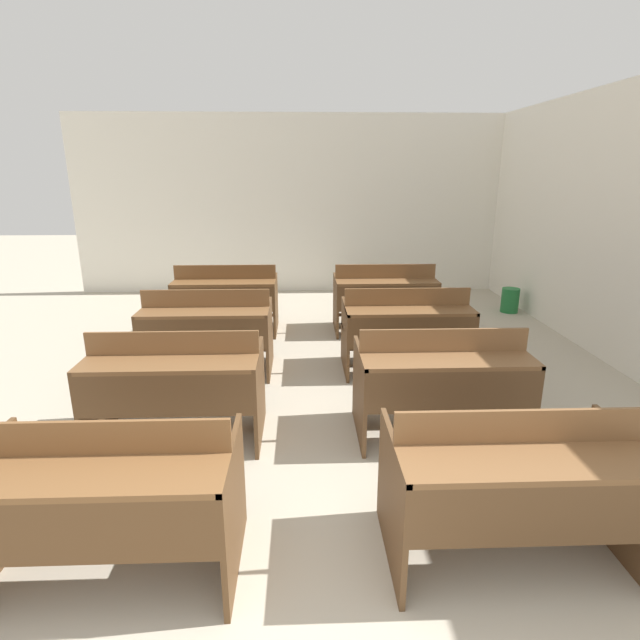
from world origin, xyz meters
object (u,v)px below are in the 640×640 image
object	(u,v)px
bench_front_left	(105,496)
bench_front_right	(514,482)
bench_back_right	(385,296)
wastepaper_bin	(510,300)
bench_second_left	(176,383)
bench_second_right	(441,380)
bench_third_right	(406,327)
bench_back_left	(226,297)
bench_third_left	(207,329)

from	to	relation	value
bench_front_left	bench_front_right	bearing A→B (deg)	1.02
bench_back_right	wastepaper_bin	size ratio (longest dim) A/B	3.57
bench_second_left	bench_second_right	size ratio (longest dim) A/B	1.00
bench_front_left	bench_front_right	xyz separation A→B (m)	(1.98, 0.04, 0.00)
bench_front_left	bench_second_right	size ratio (longest dim) A/B	1.00
bench_second_left	bench_back_right	world-z (taller)	same
bench_third_right	bench_back_left	world-z (taller)	same
bench_front_right	bench_second_right	xyz separation A→B (m)	(-0.02, 1.26, 0.00)
bench_front_left	bench_second_left	distance (m)	1.31
bench_second_left	bench_second_right	bearing A→B (deg)	-0.37
bench_front_right	bench_back_left	size ratio (longest dim) A/B	1.00
bench_second_left	bench_second_right	distance (m)	1.93
bench_front_left	bench_third_right	world-z (taller)	same
bench_front_left	bench_third_right	xyz separation A→B (m)	(1.96, 2.58, 0.00)
bench_second_right	wastepaper_bin	xyz separation A→B (m)	(1.92, 3.37, -0.28)
bench_front_left	bench_third_left	size ratio (longest dim) A/B	1.00
bench_front_left	bench_front_right	size ratio (longest dim) A/B	1.00
bench_front_left	bench_front_right	world-z (taller)	same
bench_second_left	bench_third_right	xyz separation A→B (m)	(1.94, 1.27, 0.00)
bench_front_left	bench_second_right	distance (m)	2.34
bench_back_right	bench_back_left	bearing A→B (deg)	179.29
bench_back_right	wastepaper_bin	xyz separation A→B (m)	(1.92, 0.81, -0.28)
bench_front_right	bench_back_left	bearing A→B (deg)	116.97
bench_front_right	wastepaper_bin	bearing A→B (deg)	67.67
bench_back_right	bench_third_right	bearing A→B (deg)	-89.71
wastepaper_bin	bench_back_left	bearing A→B (deg)	-168.51
bench_front_left	bench_second_right	bearing A→B (deg)	33.49
bench_third_left	bench_third_right	world-z (taller)	same
bench_third_left	wastepaper_bin	world-z (taller)	bench_third_left
bench_front_left	bench_back_left	size ratio (longest dim) A/B	1.00
bench_third_left	wastepaper_bin	bearing A→B (deg)	28.27
bench_second_right	bench_front_right	bearing A→B (deg)	-89.10
bench_second_left	bench_back_right	xyz separation A→B (m)	(1.93, 2.55, 0.00)
bench_back_left	wastepaper_bin	world-z (taller)	bench_back_left
bench_third_left	wastepaper_bin	xyz separation A→B (m)	(3.86, 2.07, -0.28)
bench_back_left	bench_back_right	xyz separation A→B (m)	(1.94, -0.02, 0.00)
bench_front_right	bench_back_right	size ratio (longest dim) A/B	1.00
bench_front_right	bench_third_right	distance (m)	2.55
bench_front_left	bench_third_left	distance (m)	2.59
bench_front_left	bench_back_left	distance (m)	3.88
bench_second_right	wastepaper_bin	distance (m)	3.89
bench_second_left	wastepaper_bin	xyz separation A→B (m)	(3.86, 3.36, -0.28)
bench_third_left	bench_back_left	world-z (taller)	same
bench_second_left	bench_back_right	distance (m)	3.20
bench_back_left	bench_back_right	size ratio (longest dim) A/B	1.00
bench_front_left	bench_second_left	world-z (taller)	same
bench_second_right	wastepaper_bin	world-z (taller)	bench_second_right
bench_third_right	bench_back_left	xyz separation A→B (m)	(-1.94, 1.30, 0.00)
bench_third_left	bench_back_right	world-z (taller)	same
wastepaper_bin	bench_second_right	bearing A→B (deg)	-119.68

